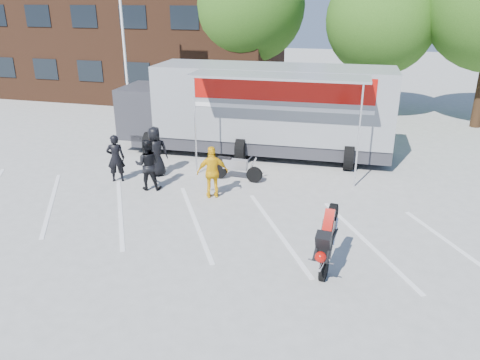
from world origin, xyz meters
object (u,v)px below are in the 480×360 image
at_px(spectator_hivis, 213,172).
at_px(spectator_leather_c, 148,165).
at_px(tree_mid, 381,20).
at_px(parked_motorcycle, 237,180).
at_px(flagpole, 127,20).
at_px(tree_left, 249,6).
at_px(stunt_bike_rider, 328,266).
at_px(spectator_leather_a, 155,152).
at_px(spectator_leather_b, 116,158).
at_px(transporter_truck, 260,154).

bearing_deg(spectator_hivis, spectator_leather_c, -26.42).
height_order(tree_mid, parked_motorcycle, tree_mid).
distance_m(tree_mid, spectator_hivis, 13.79).
bearing_deg(flagpole, tree_left, 54.72).
height_order(tree_left, stunt_bike_rider, tree_left).
distance_m(flagpole, stunt_bike_rider, 15.61).
height_order(parked_motorcycle, spectator_leather_a, spectator_leather_a).
height_order(stunt_bike_rider, spectator_leather_b, spectator_leather_b).
relative_size(flagpole, spectator_hivis, 4.72).
bearing_deg(spectator_leather_c, tree_left, -105.37).
relative_size(flagpole, transporter_truck, 0.71).
bearing_deg(spectator_leather_a, spectator_hivis, 127.60).
height_order(flagpole, stunt_bike_rider, flagpole).
height_order(tree_left, transporter_truck, tree_left).
bearing_deg(spectator_leather_a, transporter_truck, -157.14).
distance_m(stunt_bike_rider, spectator_leather_b, 8.54).
relative_size(spectator_leather_a, spectator_leather_c, 1.04).
distance_m(parked_motorcycle, spectator_hivis, 1.86).
bearing_deg(stunt_bike_rider, spectator_hivis, 147.14).
bearing_deg(flagpole, spectator_leather_c, -59.97).
xyz_separation_m(spectator_leather_b, spectator_hivis, (3.67, -0.48, 0.01)).
relative_size(tree_left, spectator_hivis, 5.09).
xyz_separation_m(tree_left, parked_motorcycle, (2.51, -11.63, -5.57)).
bearing_deg(spectator_leather_a, tree_mid, -149.13).
bearing_deg(spectator_leather_a, flagpole, -81.92).
relative_size(spectator_leather_c, spectator_hivis, 1.01).
xyz_separation_m(parked_motorcycle, spectator_leather_b, (-4.01, -1.14, 0.84)).
bearing_deg(stunt_bike_rider, tree_mid, 93.31).
distance_m(parked_motorcycle, spectator_leather_a, 3.07).
height_order(stunt_bike_rider, spectator_leather_c, spectator_leather_c).
bearing_deg(spectator_hivis, stunt_bike_rider, 116.59).
relative_size(tree_left, stunt_bike_rider, 4.83).
height_order(transporter_truck, spectator_leather_b, transporter_truck).
bearing_deg(spectator_leather_b, parked_motorcycle, 174.74).
height_order(flagpole, spectator_hivis, flagpole).
relative_size(tree_left, spectator_leather_a, 4.81).
xyz_separation_m(parked_motorcycle, spectator_hivis, (-0.34, -1.62, 0.85)).
xyz_separation_m(flagpole, tree_left, (4.24, 6.00, 0.51)).
distance_m(parked_motorcycle, stunt_bike_rider, 6.08).
bearing_deg(stunt_bike_rider, flagpole, 141.17).
bearing_deg(spectator_leather_a, parked_motorcycle, 160.39).
bearing_deg(tree_left, tree_mid, -8.13).
bearing_deg(spectator_hivis, spectator_leather_b, -31.51).
xyz_separation_m(stunt_bike_rider, spectator_leather_c, (-6.25, 3.35, 0.86)).
xyz_separation_m(transporter_truck, parked_motorcycle, (-0.12, -3.09, 0.00)).
bearing_deg(spectator_leather_c, tree_mid, -135.22).
bearing_deg(spectator_leather_c, flagpole, -74.87).
bearing_deg(spectator_leather_a, spectator_leather_b, 13.77).
bearing_deg(tree_left, spectator_leather_a, -92.00).
xyz_separation_m(transporter_truck, spectator_leather_a, (-3.05, -3.36, 0.90)).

